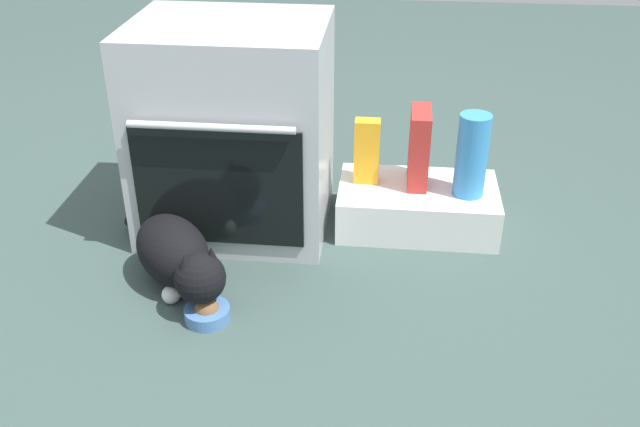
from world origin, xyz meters
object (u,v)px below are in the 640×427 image
(cereal_box, at_px, (419,148))
(pantry_cabinet, at_px, (417,206))
(oven, at_px, (234,129))
(water_bottle, at_px, (472,156))
(juice_carton, at_px, (367,151))
(cat, at_px, (177,256))
(food_bowl, at_px, (207,312))

(cereal_box, bearing_deg, pantry_cabinet, -78.06)
(oven, relative_size, water_bottle, 2.50)
(juice_carton, bearing_deg, cat, -138.45)
(oven, xyz_separation_m, juice_carton, (0.47, 0.07, -0.09))
(oven, distance_m, water_bottle, 0.84)
(cat, relative_size, juice_carton, 2.44)
(juice_carton, bearing_deg, water_bottle, -9.45)
(pantry_cabinet, distance_m, food_bowl, 0.90)
(oven, distance_m, food_bowl, 0.69)
(food_bowl, height_order, cereal_box, cereal_box)
(cat, bearing_deg, water_bottle, 76.22)
(water_bottle, bearing_deg, oven, -179.43)
(juice_carton, distance_m, cereal_box, 0.19)
(food_bowl, relative_size, cat, 0.24)
(food_bowl, bearing_deg, cat, 129.22)
(pantry_cabinet, relative_size, juice_carton, 2.40)
(oven, xyz_separation_m, cereal_box, (0.65, 0.08, -0.07))
(food_bowl, bearing_deg, water_bottle, 36.62)
(oven, height_order, cereal_box, oven)
(cereal_box, bearing_deg, oven, -173.38)
(cat, bearing_deg, cereal_box, 84.92)
(juice_carton, height_order, water_bottle, water_bottle)
(pantry_cabinet, xyz_separation_m, water_bottle, (0.17, -0.03, 0.23))
(food_bowl, bearing_deg, juice_carton, 56.16)
(water_bottle, bearing_deg, cat, -154.56)
(water_bottle, distance_m, cereal_box, 0.19)
(juice_carton, bearing_deg, oven, -171.59)
(cat, bearing_deg, pantry_cabinet, 82.76)
(oven, height_order, food_bowl, oven)
(cat, relative_size, cereal_box, 2.09)
(pantry_cabinet, height_order, cereal_box, cereal_box)
(oven, height_order, juice_carton, oven)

